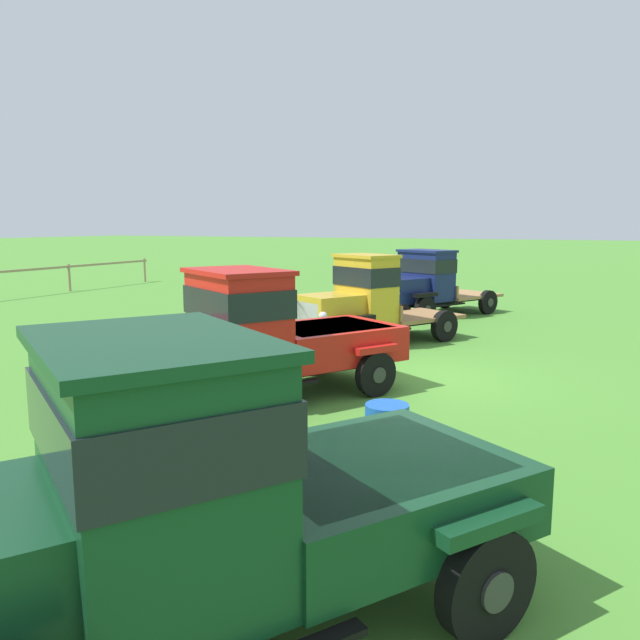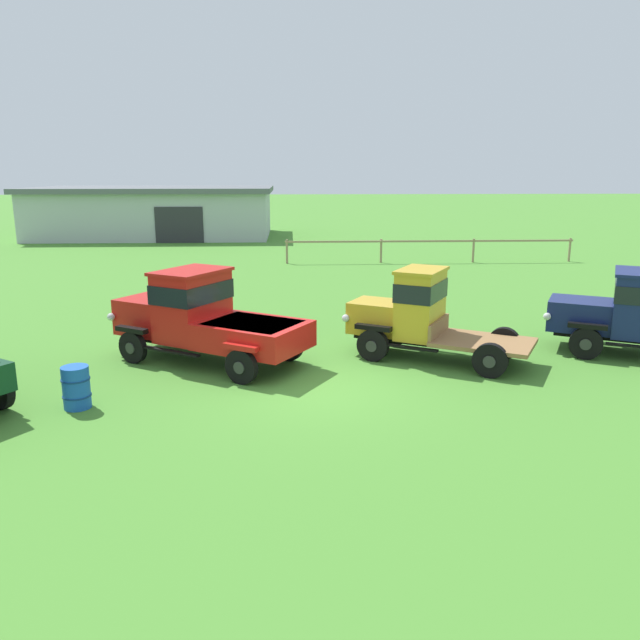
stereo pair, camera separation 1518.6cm
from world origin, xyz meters
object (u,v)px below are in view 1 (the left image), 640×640
at_px(vintage_truck_far_side, 423,283).
at_px(vintage_truck_foreground_near, 185,499).
at_px(oil_drum_beside_row, 387,439).
at_px(vintage_truck_second_in_line, 255,336).
at_px(vintage_truck_midrow_center, 364,301).

bearing_deg(vintage_truck_far_side, vintage_truck_foreground_near, -169.83).
bearing_deg(vintage_truck_foreground_near, vintage_truck_far_side, 10.17).
xyz_separation_m(vintage_truck_far_side, oil_drum_beside_row, (-13.20, -3.26, -0.68)).
height_order(vintage_truck_second_in_line, vintage_truck_far_side, vintage_truck_second_in_line).
relative_size(vintage_truck_foreground_near, oil_drum_beside_row, 6.08).
height_order(vintage_truck_foreground_near, vintage_truck_midrow_center, vintage_truck_foreground_near).
relative_size(vintage_truck_foreground_near, vintage_truck_far_side, 1.01).
bearing_deg(vintage_truck_far_side, vintage_truck_second_in_line, -179.57).
bearing_deg(oil_drum_beside_row, vintage_truck_far_side, 13.86).
relative_size(vintage_truck_second_in_line, vintage_truck_far_side, 1.02).
height_order(vintage_truck_foreground_near, vintage_truck_second_in_line, vintage_truck_foreground_near).
distance_m(vintage_truck_second_in_line, vintage_truck_far_side, 11.04).
distance_m(vintage_truck_foreground_near, vintage_truck_far_side, 17.20).
bearing_deg(vintage_truck_foreground_near, vintage_truck_midrow_center, 14.88).
bearing_deg(vintage_truck_foreground_near, oil_drum_beside_row, -3.39).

